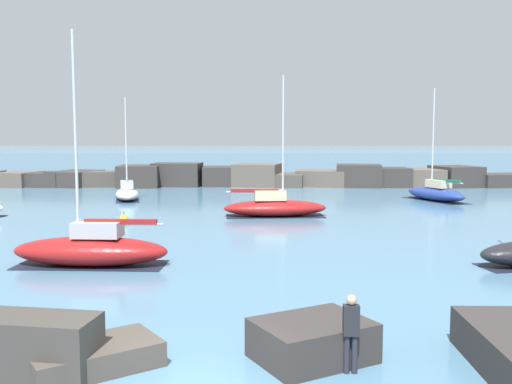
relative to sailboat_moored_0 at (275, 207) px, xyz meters
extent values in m
cube|color=teal|center=(-2.37, 82.92, -0.64)|extent=(400.00, 116.00, 0.01)
cube|color=brown|center=(-26.73, 22.77, 0.12)|extent=(4.14, 5.09, 1.52)
cube|color=#383330|center=(-23.83, 23.03, 0.10)|extent=(4.13, 5.00, 1.48)
cube|color=#383330|center=(-20.82, 23.15, 0.17)|extent=(5.22, 6.30, 1.62)
cube|color=#4C443D|center=(-17.53, 22.67, 0.16)|extent=(4.62, 3.93, 1.60)
cube|color=#383330|center=(-13.69, 22.17, 0.48)|extent=(4.49, 4.90, 2.25)
cube|color=#383330|center=(-9.83, 23.10, 0.59)|extent=(5.30, 3.89, 2.46)
cube|color=#383330|center=(-5.43, 23.72, 0.38)|extent=(3.53, 4.63, 2.05)
cube|color=brown|center=(-1.28, 23.42, 0.54)|extent=(5.50, 5.57, 2.36)
cube|color=#4C443D|center=(2.20, 22.95, 0.03)|extent=(3.73, 5.40, 1.34)
cube|color=brown|center=(5.63, 23.19, 0.20)|extent=(5.87, 5.11, 1.69)
cube|color=#383330|center=(9.49, 22.52, 0.53)|extent=(5.16, 4.77, 2.34)
cube|color=#383330|center=(12.95, 22.47, 0.36)|extent=(3.61, 3.83, 2.01)
cube|color=brown|center=(16.64, 22.71, 0.29)|extent=(4.96, 5.42, 1.86)
cube|color=#383330|center=(19.87, 22.84, 0.43)|extent=(5.07, 5.64, 2.15)
cube|color=#383330|center=(24.59, 22.65, 0.04)|extent=(5.75, 4.52, 1.36)
cube|color=#383330|center=(0.27, -24.51, -0.17)|extent=(3.26, 3.01, 0.94)
cube|color=#423D38|center=(-6.06, -25.45, 0.03)|extent=(3.06, 1.70, 1.35)
cube|color=#4C443D|center=(-4.80, -25.10, -0.35)|extent=(3.32, 3.00, 0.58)
ellipsoid|color=maroon|center=(0.04, 0.00, -0.10)|extent=(7.02, 2.89, 1.09)
cube|color=black|center=(0.04, 0.00, -0.63)|extent=(6.68, 2.81, 0.03)
cube|color=beige|center=(-0.31, -0.02, 0.77)|extent=(2.15, 1.46, 0.64)
cylinder|color=silver|center=(0.55, 0.04, 4.56)|extent=(0.12, 0.12, 8.23)
cylinder|color=#BCBCC1|center=(-1.33, -0.10, 1.00)|extent=(3.77, 0.38, 0.10)
cube|color=maroon|center=(-1.33, -0.10, 1.10)|extent=(3.22, 0.44, 0.20)
ellipsoid|color=silver|center=(-12.13, 9.76, -0.17)|extent=(3.15, 5.70, 0.94)
cube|color=black|center=(-12.13, 9.76, -0.63)|extent=(3.05, 5.43, 0.03)
cube|color=#B2B2B7|center=(-12.20, 10.02, 0.62)|extent=(1.40, 1.83, 0.64)
cylinder|color=silver|center=(-12.03, 9.37, 4.08)|extent=(0.12, 0.12, 7.57)
cylinder|color=#BCBCC1|center=(-12.40, 10.81, 0.85)|extent=(0.83, 2.91, 0.10)
cube|color=navy|center=(-12.40, 10.81, 0.95)|extent=(0.81, 2.50, 0.20)
ellipsoid|color=maroon|center=(-7.98, -14.61, -0.05)|extent=(6.52, 2.37, 1.20)
cube|color=black|center=(-7.98, -14.61, -0.63)|extent=(6.19, 2.32, 0.03)
cube|color=#B2B2B7|center=(-7.66, -14.62, 0.87)|extent=(1.98, 1.24, 0.64)
cylinder|color=silver|center=(-8.46, -14.59, 4.74)|extent=(0.12, 0.12, 8.38)
cylinder|color=#BCBCC1|center=(-6.69, -14.66, 1.10)|extent=(3.54, 0.25, 0.10)
cube|color=maroon|center=(-6.69, -14.66, 1.20)|extent=(3.01, 0.32, 0.20)
ellipsoid|color=navy|center=(13.58, 9.31, -0.09)|extent=(4.43, 6.92, 1.11)
cube|color=black|center=(13.58, 9.31, -0.63)|extent=(4.26, 6.59, 0.03)
cube|color=beige|center=(13.70, 9.00, 0.79)|extent=(1.81, 2.27, 0.64)
cylinder|color=silver|center=(13.39, 9.77, 4.55)|extent=(0.12, 0.12, 8.15)
cylinder|color=#BCBCC1|center=(14.08, 8.08, 1.02)|extent=(1.48, 3.41, 0.10)
cube|color=#1E664C|center=(14.08, 8.08, 1.12)|extent=(1.36, 2.94, 0.20)
sphere|color=yellow|center=(-9.29, -3.28, -0.37)|extent=(0.55, 0.55, 0.55)
cylinder|color=black|center=(-9.29, -3.28, 0.01)|extent=(0.04, 0.04, 0.20)
cylinder|color=#282833|center=(0.97, -25.30, -0.20)|extent=(0.14, 0.14, 0.88)
cylinder|color=#282833|center=(1.15, -25.30, -0.20)|extent=(0.14, 0.14, 0.88)
cube|color=#232328|center=(1.06, -25.30, 0.58)|extent=(0.36, 0.22, 0.70)
sphere|color=tan|center=(1.06, -25.30, 1.05)|extent=(0.24, 0.24, 0.24)
camera|label=1|loc=(-0.99, -37.71, 4.69)|focal=40.00mm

